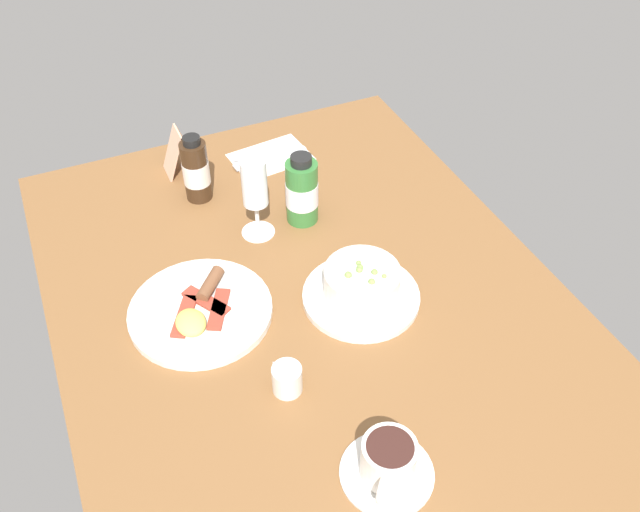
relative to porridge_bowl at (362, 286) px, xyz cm
name	(u,v)px	position (x,y,z in cm)	size (l,w,h in cm)	color
ground_plane	(308,302)	(4.37, 8.04, -4.71)	(110.00, 84.00, 3.00)	brown
porridge_bowl	(362,286)	(0.00, 0.00, 0.00)	(20.04, 20.04, 7.46)	silver
cutlery_setting	(268,157)	(45.51, -0.19, -2.93)	(13.29, 17.46, 0.90)	silver
coffee_cup	(388,463)	(-30.80, 11.34, -0.07)	(12.96, 12.96, 6.92)	silver
creamer_jug	(287,379)	(-12.15, 18.45, -0.74)	(5.32, 4.73, 5.35)	silver
wine_glass	(255,188)	(23.38, 10.12, 7.42)	(6.29, 6.29, 16.28)	white
sauce_bottle_brown	(196,170)	(38.39, 17.16, 3.27)	(5.25, 5.25, 14.11)	#382314
sauce_bottle_green	(302,191)	(23.78, 0.89, 3.42)	(6.20, 6.20, 14.52)	#337233
breakfast_plate	(200,311)	(7.52, 26.09, -2.27)	(23.98, 23.98, 3.70)	silver
menu_card	(181,151)	(48.50, 17.64, 1.62)	(5.99, 7.39, 9.80)	#D7A585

